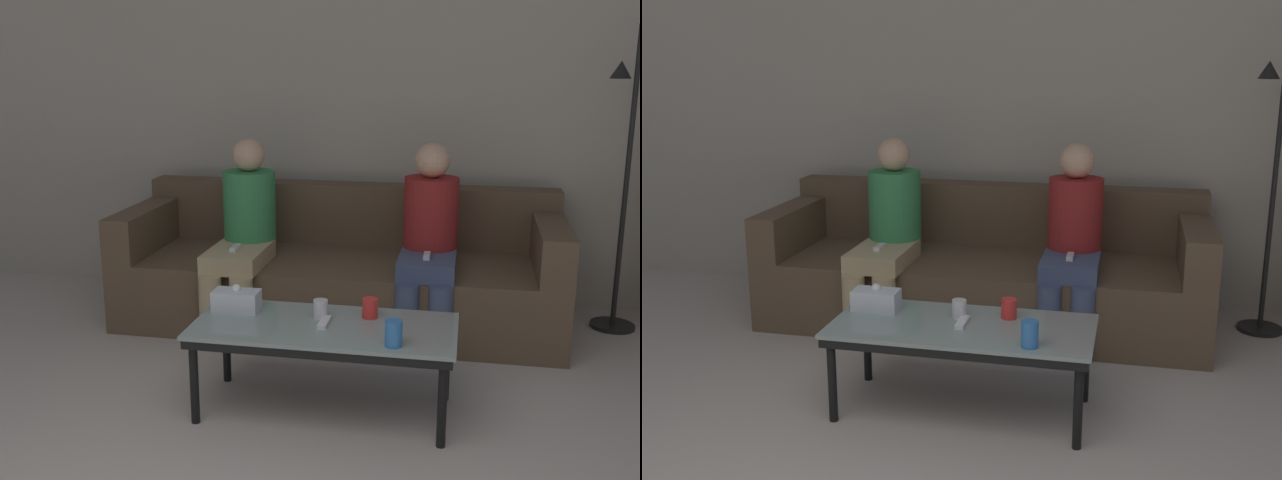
# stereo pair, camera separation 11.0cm
# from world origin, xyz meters

# --- Properties ---
(wall_back) EXTENTS (12.00, 0.06, 2.60)m
(wall_back) POSITION_xyz_m (0.00, 3.67, 1.30)
(wall_back) COLOR #B7B2A3
(wall_back) RESTS_ON ground_plane
(couch) EXTENTS (2.64, 0.96, 0.81)m
(couch) POSITION_xyz_m (0.00, 3.12, 0.29)
(couch) COLOR brown
(couch) RESTS_ON ground_plane
(coffee_table) EXTENTS (1.20, 0.56, 0.43)m
(coffee_table) POSITION_xyz_m (0.14, 1.87, 0.39)
(coffee_table) COLOR #8C9E99
(coffee_table) RESTS_ON ground_plane
(cup_near_left) EXTENTS (0.07, 0.07, 0.09)m
(cup_near_left) POSITION_xyz_m (0.11, 1.95, 0.47)
(cup_near_left) COLOR silver
(cup_near_left) RESTS_ON coffee_table
(cup_near_right) EXTENTS (0.07, 0.07, 0.09)m
(cup_near_right) POSITION_xyz_m (0.33, 2.00, 0.47)
(cup_near_right) COLOR red
(cup_near_right) RESTS_ON coffee_table
(cup_far_center) EXTENTS (0.07, 0.07, 0.11)m
(cup_far_center) POSITION_xyz_m (0.47, 1.67, 0.48)
(cup_far_center) COLOR #3372BF
(cup_far_center) RESTS_ON coffee_table
(tissue_box) EXTENTS (0.22, 0.12, 0.13)m
(tissue_box) POSITION_xyz_m (-0.31, 1.97, 0.48)
(tissue_box) COLOR silver
(tissue_box) RESTS_ON coffee_table
(game_remote) EXTENTS (0.04, 0.15, 0.02)m
(game_remote) POSITION_xyz_m (0.14, 1.87, 0.44)
(game_remote) COLOR white
(game_remote) RESTS_ON coffee_table
(standing_lamp) EXTENTS (0.31, 0.26, 1.79)m
(standing_lamp) POSITION_xyz_m (1.67, 3.30, 1.10)
(standing_lamp) COLOR black
(standing_lamp) RESTS_ON ground_plane
(seated_person_left_end) EXTENTS (0.32, 0.72, 1.13)m
(seated_person_left_end) POSITION_xyz_m (-0.55, 2.89, 0.60)
(seated_person_left_end) COLOR tan
(seated_person_left_end) RESTS_ON ground_plane
(seated_person_mid_left) EXTENTS (0.31, 0.66, 1.13)m
(seated_person_mid_left) POSITION_xyz_m (0.55, 2.91, 0.60)
(seated_person_mid_left) COLOR #47567A
(seated_person_mid_left) RESTS_ON ground_plane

